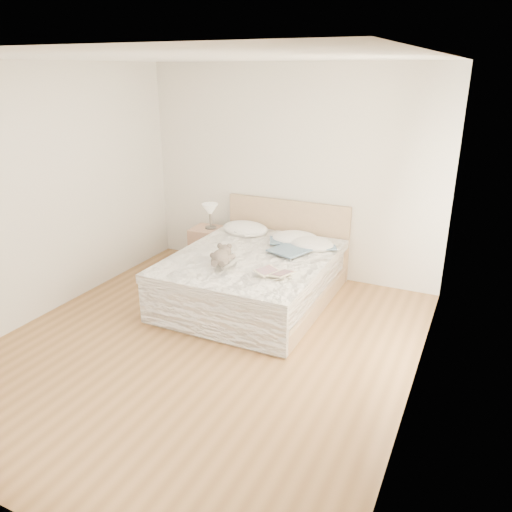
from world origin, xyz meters
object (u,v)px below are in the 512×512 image
photo_book (245,233)px  childrens_book (275,273)px  table_lamp (210,211)px  teddy_bear (220,263)px  nightstand (209,247)px  bed (255,276)px

photo_book → childrens_book: bearing=-78.9°
table_lamp → teddy_bear: size_ratio=1.00×
nightstand → teddy_bear: bearing=-54.6°
nightstand → childrens_book: bearing=-38.9°
table_lamp → childrens_book: (1.49, -1.24, -0.18)m
nightstand → table_lamp: bearing=25.9°
nightstand → photo_book: photo_book is taller
table_lamp → bed: bearing=-35.0°
photo_book → teddy_bear: size_ratio=1.04×
photo_book → teddy_bear: 1.14m
childrens_book → teddy_bear: bearing=-155.3°
bed → childrens_book: (0.48, -0.53, 0.32)m
bed → table_lamp: (-1.02, 0.71, 0.50)m
childrens_book → teddy_bear: 0.63m
childrens_book → teddy_bear: teddy_bear is taller
teddy_bear → bed: bearing=56.7°
bed → photo_book: (-0.40, 0.54, 0.32)m
photo_book → nightstand: bearing=138.3°
table_lamp → photo_book: size_ratio=0.97×
bed → teddy_bear: size_ratio=6.28×
table_lamp → childrens_book: bearing=-39.8°
photo_book → childrens_book: (0.88, -1.08, 0.00)m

